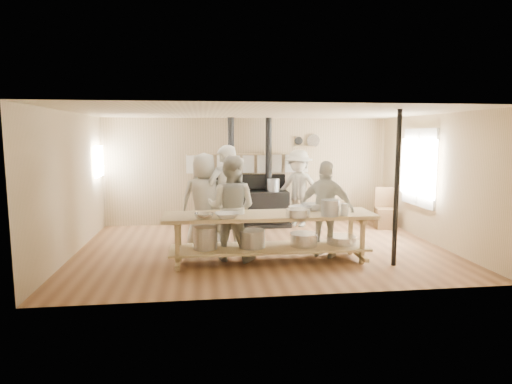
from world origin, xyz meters
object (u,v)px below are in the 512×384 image
cook_far_left (225,197)px  roasting_pan (316,207)px  cook_right (326,209)px  cook_by_window (298,188)px  stove (250,205)px  prep_table (269,233)px  cook_center (205,201)px  chair (385,216)px  cook_left (231,208)px

cook_far_left → roasting_pan: 1.76m
cook_right → cook_far_left: bearing=9.9°
cook_by_window → roasting_pan: cook_by_window is taller
stove → prep_table: stove is taller
cook_far_left → cook_center: (-0.40, 0.05, -0.07)m
stove → chair: 3.23m
prep_table → chair: 3.97m
prep_table → cook_right: size_ratio=2.08×
cook_by_window → chair: cook_by_window is taller
prep_table → chair: chair is taller
prep_table → chair: (3.16, 2.39, -0.24)m
prep_table → cook_right: bearing=11.5°
roasting_pan → stove: bearing=108.4°
stove → cook_by_window: (1.15, -0.17, 0.40)m
stove → cook_left: bearing=-102.8°
cook_left → cook_center: bearing=-38.4°
chair → cook_left: bearing=-140.8°
stove → cook_left: size_ratio=1.42×
prep_table → cook_left: bearing=158.7°
prep_table → cook_right: cook_right is taller
cook_left → cook_center: (-0.46, 0.84, 0.01)m
stove → cook_by_window: bearing=-8.3°
cook_center → cook_by_window: size_ratio=1.01×
stove → cook_far_left: size_ratio=1.30×
cook_center → cook_by_window: cook_center is taller
stove → prep_table: 3.02m
stove → cook_far_left: bearing=-109.2°
cook_left → cook_right: cook_left is taller
cook_by_window → chair: 2.16m
cook_by_window → chair: size_ratio=1.93×
cook_far_left → cook_by_window: size_ratio=1.08×
roasting_pan → cook_center: bearing=158.7°
prep_table → roasting_pan: roasting_pan is taller
prep_table → cook_far_left: bearing=123.7°
prep_table → roasting_pan: (0.91, 0.30, 0.38)m
cook_left → stove: bearing=-80.0°
cook_by_window → cook_center: bearing=-107.0°
prep_table → cook_left: (-0.63, 0.24, 0.40)m
cook_center → chair: size_ratio=1.95×
cook_left → cook_right: (1.69, -0.03, -0.05)m
cook_far_left → prep_table: bearing=95.4°
cook_far_left → roasting_pan: (1.60, -0.73, -0.09)m
cook_left → cook_right: bearing=-158.2°
cook_far_left → cook_left: bearing=66.3°
cook_far_left → roasting_pan: cook_far_left is taller
cook_center → stove: bearing=-115.5°
cook_by_window → roasting_pan: bearing=-60.8°
prep_table → cook_center: bearing=135.2°
cook_right → cook_left: bearing=33.9°
roasting_pan → prep_table: bearing=-161.4°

